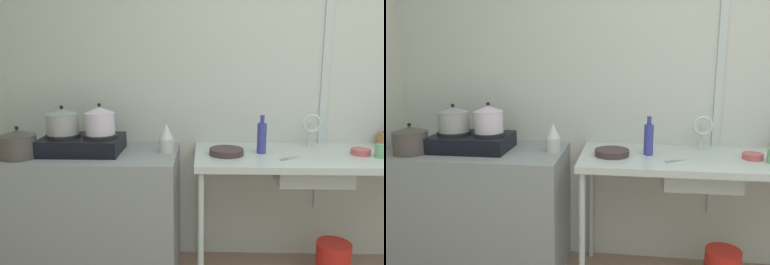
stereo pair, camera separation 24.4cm
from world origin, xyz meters
The scene contains 17 objects.
wall_back centered at (0.00, 1.87, 1.23)m, with size 5.32×0.10×2.47m, color #B8BBB3.
wall_metal_strip centered at (-0.01, 1.82, 1.36)m, with size 0.05×0.01×1.97m, color #B2BDBD.
counter_concrete centered at (-1.59, 1.51, 0.43)m, with size 1.16×0.63×0.86m, color gray.
counter_sink centered at (-0.09, 1.51, 0.80)m, with size 1.61×0.63×0.86m.
stove centered at (-1.61, 1.51, 0.91)m, with size 0.50×0.36×0.12m.
pot_on_left_burner centered at (-1.73, 1.51, 1.06)m, with size 0.20×0.20×0.18m.
pot_on_right_burner centered at (-1.49, 1.51, 1.06)m, with size 0.19×0.19×0.20m.
pot_beside_stove centered at (-1.96, 1.36, 0.94)m, with size 0.22×0.22×0.20m.
percolator centered at (-1.08, 1.53, 0.95)m, with size 0.10×0.10×0.19m.
sink_basin centered at (-0.16, 1.51, 0.77)m, with size 0.45×0.36×0.17m, color #B2BDBD.
faucet centered at (-0.12, 1.67, 1.01)m, with size 0.13×0.07×0.23m.
frying_pan centered at (-0.70, 1.47, 0.88)m, with size 0.21×0.21×0.04m, color #3A2B2E.
cup_by_rack centered at (0.24, 1.43, 0.90)m, with size 0.07×0.07×0.08m, color #5F9C68.
small_bowl_on_drainboard centered at (0.15, 1.50, 0.87)m, with size 0.12×0.12×0.04m, color #B14B52.
bottle_by_sink centered at (-0.47, 1.52, 0.96)m, with size 0.06×0.06×0.24m.
utensil_jar centered at (0.40, 1.76, 0.90)m, with size 0.09×0.09×0.19m.
bucket_on_floor centered at (0.01, 1.46, 0.14)m, with size 0.22×0.22×0.27m, color red.
Camera 1 is at (-0.84, -0.88, 1.48)m, focal length 36.34 mm.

